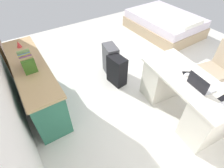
{
  "coord_description": "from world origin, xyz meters",
  "views": [
    {
      "loc": [
        -2.11,
        2.15,
        2.38
      ],
      "look_at": [
        -0.5,
        1.13,
        0.6
      ],
      "focal_mm": 28.66,
      "sensor_mm": 36.0,
      "label": 1
    }
  ],
  "objects_px": {
    "laptop": "(200,85)",
    "cell_phone_near_laptop": "(223,98)",
    "bed": "(164,23)",
    "suitcase_black": "(117,70)",
    "desk": "(183,96)",
    "cell_phone_by_mouse": "(187,73)",
    "figurine_small": "(19,44)",
    "suitcase_spare_grey": "(110,60)",
    "credenza": "(36,84)",
    "office_chair": "(214,73)",
    "computer_mouse": "(187,74)"
  },
  "relations": [
    {
      "from": "computer_mouse",
      "to": "cell_phone_near_laptop",
      "type": "height_order",
      "value": "computer_mouse"
    },
    {
      "from": "cell_phone_near_laptop",
      "to": "desk",
      "type": "bearing_deg",
      "value": 7.63
    },
    {
      "from": "cell_phone_near_laptop",
      "to": "cell_phone_by_mouse",
      "type": "bearing_deg",
      "value": 0.39
    },
    {
      "from": "credenza",
      "to": "bed",
      "type": "distance_m",
      "value": 3.74
    },
    {
      "from": "bed",
      "to": "suitcase_black",
      "type": "height_order",
      "value": "bed"
    },
    {
      "from": "computer_mouse",
      "to": "cell_phone_by_mouse",
      "type": "bearing_deg",
      "value": -50.66
    },
    {
      "from": "suitcase_spare_grey",
      "to": "figurine_small",
      "type": "xyz_separation_m",
      "value": [
        0.56,
        1.45,
        0.53
      ]
    },
    {
      "from": "bed",
      "to": "suitcase_black",
      "type": "relative_size",
      "value": 3.39
    },
    {
      "from": "figurine_small",
      "to": "desk",
      "type": "bearing_deg",
      "value": -138.06
    },
    {
      "from": "bed",
      "to": "computer_mouse",
      "type": "xyz_separation_m",
      "value": [
        -2.15,
        1.8,
        0.5
      ]
    },
    {
      "from": "suitcase_spare_grey",
      "to": "suitcase_black",
      "type": "bearing_deg",
      "value": 178.64
    },
    {
      "from": "desk",
      "to": "credenza",
      "type": "distance_m",
      "value": 2.34
    },
    {
      "from": "office_chair",
      "to": "computer_mouse",
      "type": "relative_size",
      "value": 9.4
    },
    {
      "from": "suitcase_black",
      "to": "cell_phone_by_mouse",
      "type": "distance_m",
      "value": 1.26
    },
    {
      "from": "suitcase_black",
      "to": "figurine_small",
      "type": "distance_m",
      "value": 1.73
    },
    {
      "from": "cell_phone_by_mouse",
      "to": "office_chair",
      "type": "bearing_deg",
      "value": -58.18
    },
    {
      "from": "laptop",
      "to": "cell_phone_by_mouse",
      "type": "distance_m",
      "value": 0.3
    },
    {
      "from": "suitcase_spare_grey",
      "to": "computer_mouse",
      "type": "height_order",
      "value": "computer_mouse"
    },
    {
      "from": "credenza",
      "to": "suitcase_black",
      "type": "xyz_separation_m",
      "value": [
        -0.3,
        -1.38,
        -0.1
      ]
    },
    {
      "from": "bed",
      "to": "office_chair",
      "type": "bearing_deg",
      "value": 155.52
    },
    {
      "from": "bed",
      "to": "cell_phone_by_mouse",
      "type": "relative_size",
      "value": 14.29
    },
    {
      "from": "desk",
      "to": "laptop",
      "type": "xyz_separation_m",
      "value": [
        -0.18,
        0.05,
        0.4
      ]
    },
    {
      "from": "desk",
      "to": "computer_mouse",
      "type": "xyz_separation_m",
      "value": [
        0.07,
        -0.02,
        0.36
      ]
    },
    {
      "from": "figurine_small",
      "to": "laptop",
      "type": "bearing_deg",
      "value": -141.19
    },
    {
      "from": "laptop",
      "to": "cell_phone_near_laptop",
      "type": "bearing_deg",
      "value": -161.84
    },
    {
      "from": "suitcase_black",
      "to": "figurine_small",
      "type": "height_order",
      "value": "figurine_small"
    },
    {
      "from": "office_chair",
      "to": "figurine_small",
      "type": "relative_size",
      "value": 8.55
    },
    {
      "from": "cell_phone_near_laptop",
      "to": "figurine_small",
      "type": "distance_m",
      "value": 3.15
    },
    {
      "from": "office_chair",
      "to": "credenza",
      "type": "relative_size",
      "value": 0.52
    },
    {
      "from": "bed",
      "to": "suitcase_spare_grey",
      "type": "distance_m",
      "value": 2.33
    },
    {
      "from": "laptop",
      "to": "cell_phone_near_laptop",
      "type": "distance_m",
      "value": 0.31
    },
    {
      "from": "suitcase_black",
      "to": "laptop",
      "type": "height_order",
      "value": "laptop"
    },
    {
      "from": "credenza",
      "to": "suitcase_black",
      "type": "bearing_deg",
      "value": -102.16
    },
    {
      "from": "suitcase_black",
      "to": "cell_phone_by_mouse",
      "type": "xyz_separation_m",
      "value": [
        -1.06,
        -0.51,
        0.45
      ]
    },
    {
      "from": "bed",
      "to": "cell_phone_near_laptop",
      "type": "distance_m",
      "value": 3.26
    },
    {
      "from": "office_chair",
      "to": "cell_phone_near_laptop",
      "type": "distance_m",
      "value": 1.01
    },
    {
      "from": "bed",
      "to": "credenza",
      "type": "bearing_deg",
      "value": 101.83
    },
    {
      "from": "desk",
      "to": "office_chair",
      "type": "distance_m",
      "value": 0.84
    },
    {
      "from": "credenza",
      "to": "suitcase_spare_grey",
      "type": "xyz_separation_m",
      "value": [
        0.03,
        -1.45,
        -0.08
      ]
    },
    {
      "from": "desk",
      "to": "cell_phone_by_mouse",
      "type": "bearing_deg",
      "value": -32.36
    },
    {
      "from": "suitcase_spare_grey",
      "to": "figurine_small",
      "type": "height_order",
      "value": "figurine_small"
    },
    {
      "from": "credenza",
      "to": "cell_phone_by_mouse",
      "type": "bearing_deg",
      "value": -125.54
    },
    {
      "from": "desk",
      "to": "bed",
      "type": "xyz_separation_m",
      "value": [
        2.22,
        -1.82,
        -0.14
      ]
    },
    {
      "from": "cell_phone_near_laptop",
      "to": "figurine_small",
      "type": "xyz_separation_m",
      "value": [
        2.52,
        1.89,
        0.1
      ]
    },
    {
      "from": "office_chair",
      "to": "credenza",
      "type": "bearing_deg",
      "value": 62.53
    },
    {
      "from": "suitcase_black",
      "to": "figurine_small",
      "type": "relative_size",
      "value": 5.22
    },
    {
      "from": "office_chair",
      "to": "cell_phone_by_mouse",
      "type": "relative_size",
      "value": 6.91
    },
    {
      "from": "desk",
      "to": "cell_phone_near_laptop",
      "type": "relative_size",
      "value": 11.03
    },
    {
      "from": "desk",
      "to": "suitcase_spare_grey",
      "type": "bearing_deg",
      "value": 14.58
    },
    {
      "from": "cell_phone_by_mouse",
      "to": "figurine_small",
      "type": "height_order",
      "value": "figurine_small"
    }
  ]
}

